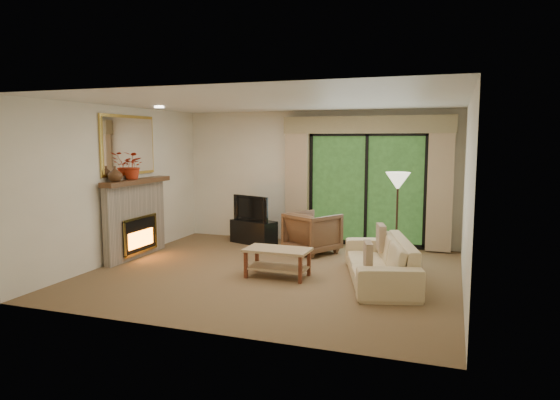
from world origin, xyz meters
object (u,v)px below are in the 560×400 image
(sofa, at_px, (380,260))
(coffee_table, at_px, (278,263))
(media_console, at_px, (254,232))
(armchair, at_px, (312,233))

(sofa, relative_size, coffee_table, 2.21)
(media_console, height_order, armchair, armchair)
(media_console, xyz_separation_m, armchair, (1.33, -0.43, 0.15))
(armchair, relative_size, sofa, 0.38)
(media_console, xyz_separation_m, sofa, (2.74, -1.87, 0.08))
(sofa, bearing_deg, coffee_table, -95.27)
(media_console, bearing_deg, sofa, -14.71)
(armchair, bearing_deg, media_console, 12.06)
(media_console, distance_m, coffee_table, 2.49)
(armchair, bearing_deg, sofa, 164.52)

